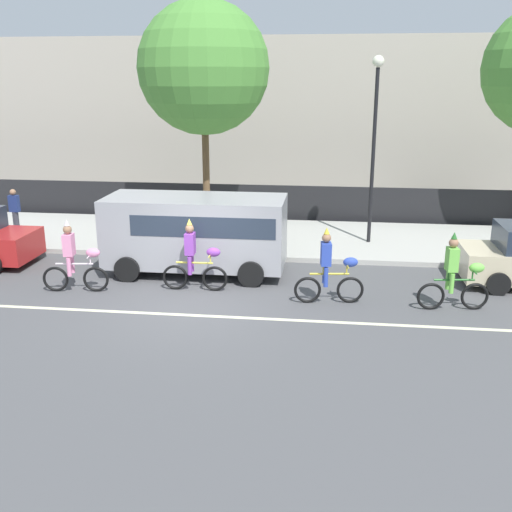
# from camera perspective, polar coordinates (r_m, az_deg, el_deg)

# --- Properties ---
(ground_plane) EXTENTS (80.00, 80.00, 0.00)m
(ground_plane) POSITION_cam_1_polar(r_m,az_deg,el_deg) (14.65, -6.17, -4.88)
(ground_plane) COLOR #4C4C4F
(road_centre_line) EXTENTS (36.00, 0.14, 0.01)m
(road_centre_line) POSITION_cam_1_polar(r_m,az_deg,el_deg) (14.19, -6.63, -5.60)
(road_centre_line) COLOR beige
(road_centre_line) RESTS_ON ground
(sidewalk_curb) EXTENTS (60.00, 5.00, 0.15)m
(sidewalk_curb) POSITION_cam_1_polar(r_m,az_deg,el_deg) (20.69, -2.10, 1.84)
(sidewalk_curb) COLOR #ADAAA3
(sidewalk_curb) RESTS_ON ground
(fence_line) EXTENTS (40.00, 0.08, 1.40)m
(fence_line) POSITION_cam_1_polar(r_m,az_deg,el_deg) (23.35, -0.98, 5.12)
(fence_line) COLOR black
(fence_line) RESTS_ON ground
(building_backdrop) EXTENTS (28.00, 8.00, 7.15)m
(building_backdrop) POSITION_cam_1_polar(r_m,az_deg,el_deg) (31.49, 0.96, 13.36)
(building_backdrop) COLOR #B2A899
(building_backdrop) RESTS_ON ground
(parade_cyclist_pink) EXTENTS (1.72, 0.50, 1.92)m
(parade_cyclist_pink) POSITION_cam_1_polar(r_m,az_deg,el_deg) (16.06, -16.89, -0.41)
(parade_cyclist_pink) COLOR black
(parade_cyclist_pink) RESTS_ON ground
(parade_cyclist_purple) EXTENTS (1.72, 0.50, 1.92)m
(parade_cyclist_purple) POSITION_cam_1_polar(r_m,az_deg,el_deg) (15.54, -5.84, -0.32)
(parade_cyclist_purple) COLOR black
(parade_cyclist_purple) RESTS_ON ground
(parade_cyclist_cobalt) EXTENTS (1.72, 0.51, 1.92)m
(parade_cyclist_cobalt) POSITION_cam_1_polar(r_m,az_deg,el_deg) (14.69, 7.07, -1.37)
(parade_cyclist_cobalt) COLOR black
(parade_cyclist_cobalt) RESTS_ON ground
(parade_cyclist_lime) EXTENTS (1.72, 0.51, 1.92)m
(parade_cyclist_lime) POSITION_cam_1_polar(r_m,az_deg,el_deg) (14.91, 18.45, -1.84)
(parade_cyclist_lime) COLOR black
(parade_cyclist_lime) RESTS_ON ground
(parked_van_grey) EXTENTS (5.00, 2.22, 2.18)m
(parked_van_grey) POSITION_cam_1_polar(r_m,az_deg,el_deg) (16.85, -5.52, 2.57)
(parked_van_grey) COLOR #99999E
(parked_van_grey) RESTS_ON ground
(street_lamp_post) EXTENTS (0.36, 0.36, 5.86)m
(street_lamp_post) POSITION_cam_1_polar(r_m,az_deg,el_deg) (19.50, 11.26, 12.30)
(street_lamp_post) COLOR black
(street_lamp_post) RESTS_ON sidewalk_curb
(street_tree_near_lamp) EXTENTS (4.38, 4.38, 7.71)m
(street_tree_near_lamp) POSITION_cam_1_polar(r_m,az_deg,el_deg) (20.78, -5.01, 17.40)
(street_tree_near_lamp) COLOR brown
(street_tree_near_lamp) RESTS_ON sidewalk_curb
(pedestrian_onlooker) EXTENTS (0.32, 0.20, 1.62)m
(pedestrian_onlooker) POSITION_cam_1_polar(r_m,az_deg,el_deg) (21.89, -21.97, 3.97)
(pedestrian_onlooker) COLOR #33333D
(pedestrian_onlooker) RESTS_ON sidewalk_curb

